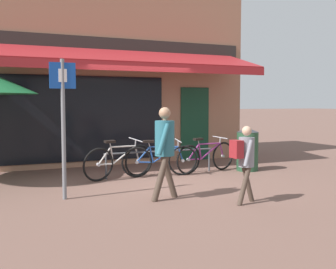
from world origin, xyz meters
TOP-DOWN VIEW (x-y plane):
  - ground_plane at (0.00, 0.00)m, footprint 160.00×160.00m
  - shop_front at (-0.08, 4.14)m, footprint 7.82×4.67m
  - bike_rack_rail at (0.35, 0.71)m, footprint 2.69×0.04m
  - bicycle_silver at (-0.68, 0.62)m, footprint 1.74×0.59m
  - bicycle_blue at (0.25, 0.53)m, footprint 1.75×0.56m
  - bicycle_purple at (1.50, 0.62)m, footprint 1.78×0.56m
  - pedestrian_adult at (-0.56, -1.55)m, footprint 0.57×0.54m
  - pedestrian_child at (0.52, -2.38)m, footprint 0.49×0.42m
  - litter_bin at (2.54, 0.40)m, footprint 0.53×0.53m
  - parking_sign at (-2.13, -0.84)m, footprint 0.44×0.07m

SIDE VIEW (x-z plane):
  - ground_plane at x=0.00m, z-range 0.00..0.00m
  - bicycle_blue at x=0.25m, z-range -0.05..0.79m
  - bicycle_purple at x=1.50m, z-range -0.04..0.80m
  - bicycle_silver at x=-0.68m, z-range -0.05..0.83m
  - bike_rack_rail at x=0.35m, z-range 0.17..0.74m
  - litter_bin at x=2.54m, z-range 0.00..1.06m
  - pedestrian_child at x=0.52m, z-range 0.16..1.46m
  - pedestrian_adult at x=-0.56m, z-range 0.18..1.78m
  - parking_sign at x=-2.13m, z-range 0.27..2.68m
  - shop_front at x=-0.08m, z-range 0.00..5.10m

